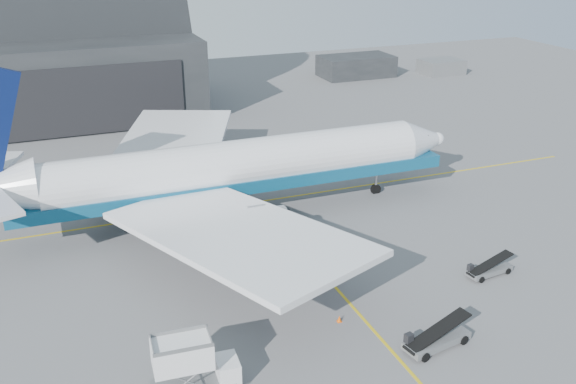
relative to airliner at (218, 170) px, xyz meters
name	(u,v)px	position (x,y,z in m)	size (l,w,h in m)	color
ground	(341,293)	(5.03, -17.53, -5.11)	(200.00, 200.00, 0.00)	#565659
taxi_lines	(284,229)	(5.03, -4.87, -5.10)	(80.00, 42.12, 0.02)	gold
hangar	(23,54)	(-16.97, 47.41, 4.43)	(50.00, 28.30, 28.00)	black
distant_bldg_a	(356,76)	(43.03, 54.47, -5.11)	(14.00, 8.00, 4.00)	black
distant_bldg_b	(441,74)	(60.03, 50.47, -5.11)	(8.00, 6.00, 2.80)	slate
airliner	(218,170)	(0.00, 0.00, 0.00)	(52.08, 50.50, 18.28)	white
catering_truck	(191,366)	(-8.84, -24.69, -3.17)	(5.70, 2.44, 3.84)	slate
pushback_tug	(272,234)	(3.07, -6.73, -4.45)	(4.02, 2.63, 1.76)	black
belt_loader_a	(436,339)	(8.13, -26.34, -4.48)	(5.50, 2.66, 2.05)	slate
belt_loader_b	(489,269)	(17.95, -19.39, -4.60)	(4.47, 1.96, 1.68)	slate
traffic_cone	(339,319)	(3.19, -21.09, -4.87)	(0.35, 0.35, 0.51)	#E55207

